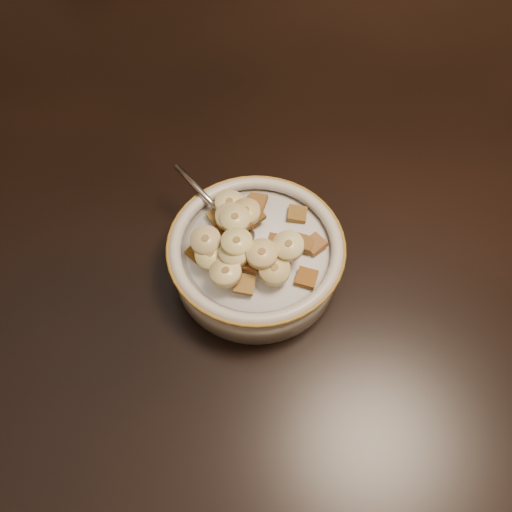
{
  "coord_description": "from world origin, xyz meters",
  "views": [
    {
      "loc": [
        0.16,
        -0.42,
        1.29
      ],
      "look_at": [
        0.17,
        -0.1,
        0.78
      ],
      "focal_mm": 40.0,
      "sensor_mm": 36.0,
      "label": 1
    }
  ],
  "objects_px": {
    "chair": "(171,103)",
    "cereal_bowl": "(256,260)",
    "table": "(116,213)",
    "spoon": "(238,231)"
  },
  "relations": [
    {
      "from": "chair",
      "to": "spoon",
      "type": "distance_m",
      "value": 0.69
    },
    {
      "from": "chair",
      "to": "cereal_bowl",
      "type": "distance_m",
      "value": 0.7
    },
    {
      "from": "table",
      "to": "spoon",
      "type": "xyz_separation_m",
      "value": [
        0.15,
        -0.08,
        0.07
      ]
    },
    {
      "from": "chair",
      "to": "spoon",
      "type": "xyz_separation_m",
      "value": [
        0.15,
        -0.58,
        0.35
      ]
    },
    {
      "from": "table",
      "to": "cereal_bowl",
      "type": "distance_m",
      "value": 0.2
    },
    {
      "from": "table",
      "to": "cereal_bowl",
      "type": "xyz_separation_m",
      "value": [
        0.17,
        -0.1,
        0.04
      ]
    },
    {
      "from": "table",
      "to": "chair",
      "type": "xyz_separation_m",
      "value": [
        0.0,
        0.5,
        -0.29
      ]
    },
    {
      "from": "chair",
      "to": "cereal_bowl",
      "type": "height_order",
      "value": "chair"
    },
    {
      "from": "chair",
      "to": "spoon",
      "type": "height_order",
      "value": "chair"
    },
    {
      "from": "table",
      "to": "chair",
      "type": "relative_size",
      "value": 1.58
    }
  ]
}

